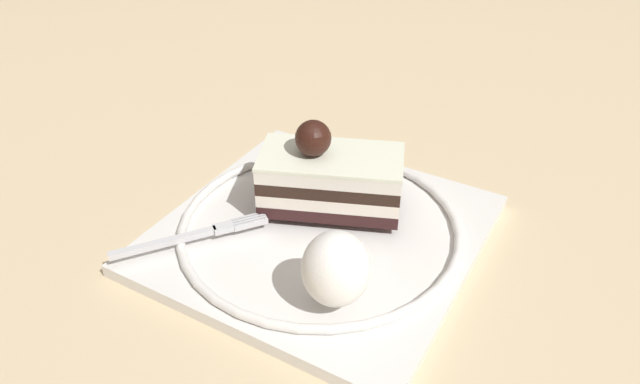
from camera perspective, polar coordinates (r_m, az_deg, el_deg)
ground_plane at (r=0.48m, az=0.82°, el=-7.25°), size 2.40×2.40×0.00m
dessert_plate at (r=0.50m, az=0.00°, el=-3.73°), size 0.29×0.29×0.02m
cake_slice at (r=0.50m, az=0.93°, el=1.46°), size 0.11×0.13×0.08m
whipped_cream_dollop at (r=0.41m, az=1.53°, el=-7.37°), size 0.05×0.05×0.06m
fork at (r=0.48m, az=-11.85°, el=-4.04°), size 0.12×0.06×0.00m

